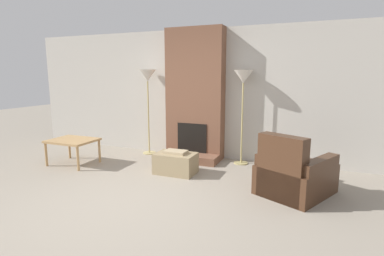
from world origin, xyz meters
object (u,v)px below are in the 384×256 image
at_px(armchair, 293,176).
at_px(floor_lamp_left, 147,80).
at_px(side_table, 73,142).
at_px(ottoman, 176,163).
at_px(floor_lamp_right, 243,82).

height_order(armchair, floor_lamp_left, floor_lamp_left).
height_order(armchair, side_table, armchair).
bearing_deg(side_table, ottoman, 6.86).
bearing_deg(armchair, ottoman, 19.60).
height_order(armchair, floor_lamp_right, floor_lamp_right).
xyz_separation_m(side_table, floor_lamp_left, (0.93, 1.25, 1.14)).
bearing_deg(floor_lamp_left, armchair, -21.77).
bearing_deg(ottoman, floor_lamp_left, 137.88).
bearing_deg(floor_lamp_right, floor_lamp_left, 180.00).
distance_m(armchair, side_table, 4.00).
bearing_deg(floor_lamp_right, ottoman, -132.57).
distance_m(armchair, floor_lamp_left, 3.54).
xyz_separation_m(armchair, side_table, (-3.99, -0.03, 0.15)).
bearing_deg(floor_lamp_left, floor_lamp_right, 0.00).
relative_size(side_table, floor_lamp_left, 0.47).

